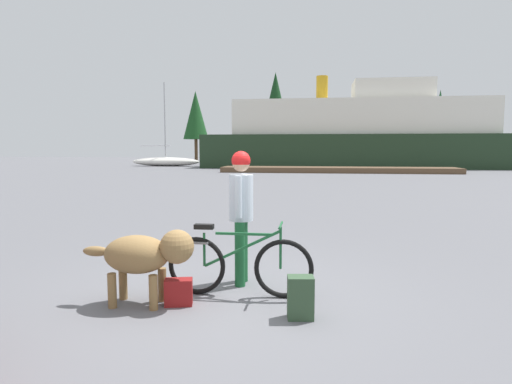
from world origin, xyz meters
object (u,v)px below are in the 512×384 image
(backpack, at_px, (301,297))
(handbag_pannier, at_px, (179,292))
(ferry_boat, at_px, (360,135))
(person_cyclist, at_px, (241,204))
(bicycle, at_px, (238,265))
(dog, at_px, (145,255))
(sailboat_moored, at_px, (166,161))

(backpack, xyz_separation_m, handbag_pannier, (-1.43, 0.21, -0.08))
(ferry_boat, bearing_deg, handbag_pannier, -98.75)
(person_cyclist, bearing_deg, backpack, -53.19)
(bicycle, xyz_separation_m, dog, (-1.02, -0.45, 0.21))
(person_cyclist, distance_m, ferry_boat, 37.35)
(person_cyclist, xyz_separation_m, backpack, (0.84, -1.12, -0.86))
(handbag_pannier, xyz_separation_m, sailboat_moored, (-13.67, 38.40, 0.35))
(dog, xyz_separation_m, ferry_boat, (6.20, 37.87, 2.45))
(dog, bearing_deg, handbag_pannier, 6.31)
(backpack, xyz_separation_m, sailboat_moored, (-15.10, 38.61, 0.27))
(person_cyclist, height_order, backpack, person_cyclist)
(handbag_pannier, bearing_deg, dog, -173.69)
(dog, bearing_deg, ferry_boat, 80.70)
(dog, relative_size, ferry_boat, 0.05)
(person_cyclist, relative_size, ferry_boat, 0.06)
(person_cyclist, xyz_separation_m, handbag_pannier, (-0.60, -0.90, -0.94))
(dog, height_order, handbag_pannier, dog)
(dog, bearing_deg, sailboat_moored, 109.08)
(dog, height_order, ferry_boat, ferry_boat)
(backpack, bearing_deg, bicycle, 141.90)
(backpack, height_order, ferry_boat, ferry_boat)
(bicycle, distance_m, sailboat_moored, 40.60)
(sailboat_moored, bearing_deg, handbag_pannier, -70.40)
(bicycle, distance_m, backpack, 1.01)
(ferry_boat, bearing_deg, person_cyclist, -98.06)
(person_cyclist, bearing_deg, bicycle, -84.53)
(person_cyclist, relative_size, sailboat_moored, 0.21)
(dog, distance_m, sailboat_moored, 40.67)
(bicycle, height_order, person_cyclist, person_cyclist)
(backpack, relative_size, ferry_boat, 0.02)
(dog, bearing_deg, person_cyclist, 44.14)
(dog, bearing_deg, backpack, -5.40)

